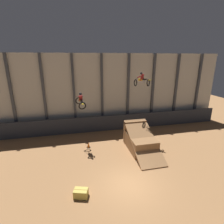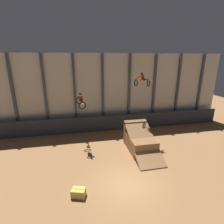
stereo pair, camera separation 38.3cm
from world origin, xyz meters
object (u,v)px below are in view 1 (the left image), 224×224
(rider_bike_left_air, at_px, (81,101))
(hay_bale_trackside, at_px, (81,193))
(rider_bike_right_air, at_px, (142,80))
(traffic_cone_near_ramp, at_px, (88,145))
(dirt_ramp, at_px, (140,140))

(rider_bike_left_air, height_order, hay_bale_trackside, rider_bike_left_air)
(rider_bike_right_air, height_order, traffic_cone_near_ramp, rider_bike_right_air)
(rider_bike_left_air, relative_size, hay_bale_trackside, 1.79)
(dirt_ramp, distance_m, hay_bale_trackside, 8.13)
(dirt_ramp, height_order, hay_bale_trackside, dirt_ramp)
(dirt_ramp, xyz_separation_m, hay_bale_trackside, (-6.15, -5.28, -0.59))
(traffic_cone_near_ramp, bearing_deg, rider_bike_left_air, 130.87)
(hay_bale_trackside, bearing_deg, rider_bike_left_air, 85.17)
(rider_bike_right_air, relative_size, hay_bale_trackside, 1.56)
(traffic_cone_near_ramp, bearing_deg, dirt_ramp, -13.95)
(rider_bike_left_air, relative_size, traffic_cone_near_ramp, 3.20)
(dirt_ramp, relative_size, hay_bale_trackside, 5.15)
(dirt_ramp, distance_m, rider_bike_left_air, 7.03)
(rider_bike_left_air, height_order, rider_bike_right_air, rider_bike_right_air)
(rider_bike_left_air, height_order, traffic_cone_near_ramp, rider_bike_left_air)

